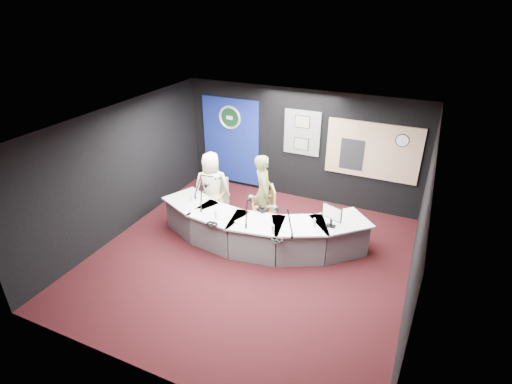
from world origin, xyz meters
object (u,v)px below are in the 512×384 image
at_px(armchair_right, 263,206).
at_px(person_woman, 263,192).
at_px(broadcast_desk, 258,229).
at_px(person_man, 212,187).
at_px(armchair_left, 213,200).

height_order(armchair_right, person_woman, person_woman).
bearing_deg(broadcast_desk, person_man, 157.85).
bearing_deg(armchair_right, person_woman, -120.67).
height_order(armchair_left, armchair_right, armchair_right).
bearing_deg(broadcast_desk, armchair_right, 104.25).
xyz_separation_m(broadcast_desk, person_man, (-1.40, 0.57, 0.45)).
bearing_deg(person_woman, person_man, 67.04).
height_order(person_man, person_woman, person_woman).
bearing_deg(person_man, armchair_left, 180.00).
xyz_separation_m(broadcast_desk, person_woman, (-0.18, 0.72, 0.50)).
bearing_deg(armchair_right, person_man, -113.65).
bearing_deg(armchair_left, armchair_right, -1.29).
distance_m(armchair_right, person_man, 1.26).
relative_size(broadcast_desk, person_man, 2.73).
distance_m(broadcast_desk, armchair_left, 1.52).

